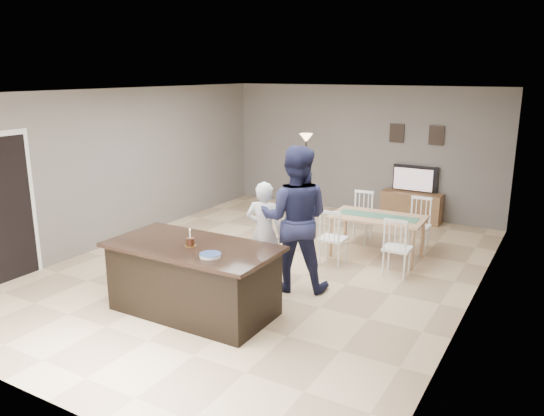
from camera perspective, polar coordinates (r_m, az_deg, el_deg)
The scene contains 14 objects.
floor at distance 8.34m, azimuth -0.60°, elevation -6.44°, with size 8.00×8.00×0.00m, color #D9B98B.
room_shell at distance 7.89m, azimuth -0.63°, elevation 5.01°, with size 8.00×8.00×8.00m.
kitchen_island at distance 6.79m, azimuth -8.44°, elevation -7.49°, with size 2.15×1.10×0.90m.
tv_console at distance 11.15m, azimuth 14.74°, elevation 0.12°, with size 1.20×0.40×0.60m, color brown.
television at distance 11.10m, azimuth 15.03°, elevation 3.02°, with size 0.91×0.12×0.53m, color black.
tv_screen_glow at distance 11.02m, azimuth 14.92°, elevation 2.98°, with size 0.78×0.78×0.00m, color orange.
picture_frames at distance 11.11m, azimuth 15.27°, elevation 7.65°, with size 1.10×0.02×0.38m.
doorway at distance 8.41m, azimuth -27.06°, elevation 1.08°, with size 0.00×2.10×2.65m.
woman at distance 7.62m, azimuth -0.84°, elevation -2.60°, with size 0.54×0.35×1.48m, color silver.
man at distance 7.29m, azimuth 2.50°, elevation -1.17°, with size 0.98×0.77×2.03m, color #1C1E3D.
birthday_cake at distance 6.59m, azimuth -8.79°, elevation -3.60°, with size 0.14×0.14×0.22m.
plate_stack at distance 6.18m, azimuth -6.67°, elevation -5.07°, with size 0.26×0.26×0.04m.
dining_table at distance 8.81m, azimuth 11.27°, elevation -1.60°, with size 1.52×1.72×0.91m.
floor_lamp at distance 10.84m, azimuth 3.67°, elevation 5.92°, with size 0.26×0.26×1.76m.
Camera 1 is at (3.97, -6.70, 2.98)m, focal length 35.00 mm.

